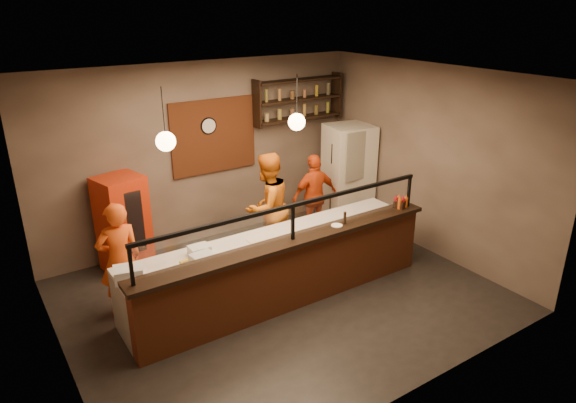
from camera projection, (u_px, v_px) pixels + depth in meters
floor at (281, 296)px, 7.67m from camera, size 6.00×6.00×0.00m
ceiling at (280, 78)px, 6.50m from camera, size 6.00×6.00×0.00m
wall_back at (204, 154)px, 9.02m from camera, size 6.00×0.00×6.00m
wall_left at (48, 251)px, 5.54m from camera, size 0.00×5.00×5.00m
wall_right at (430, 161)px, 8.63m from camera, size 0.00×5.00×5.00m
wall_front at (416, 270)px, 5.15m from camera, size 6.00×0.00×6.00m
brick_patch at (214, 136)px, 8.99m from camera, size 1.60×0.04×1.30m
service_counter at (293, 275)px, 7.26m from camera, size 4.60×0.25×1.00m
counter_ledge at (293, 241)px, 7.06m from camera, size 4.70×0.37×0.06m
worktop_cabinet at (274, 265)px, 7.67m from camera, size 4.60×0.75×0.85m
worktop at (274, 238)px, 7.51m from camera, size 4.60×0.75×0.05m
sneeze_guard at (293, 218)px, 6.94m from camera, size 4.50×0.05×0.52m
wall_shelving at (298, 99)px, 9.57m from camera, size 1.84×0.28×0.85m
wall_clock at (208, 126)px, 8.86m from camera, size 0.30×0.04×0.30m
pendant_left at (166, 141)px, 6.12m from camera, size 0.24×0.24×0.77m
pendant_right at (297, 122)px, 7.10m from camera, size 0.24×0.24×0.77m
cook_left at (120, 259)px, 7.01m from camera, size 0.61×0.40×1.65m
cook_mid at (267, 207)px, 8.51m from camera, size 1.05×0.90×1.85m
cook_right at (315, 196)px, 9.38m from camera, size 0.94×0.44×1.57m
fridge at (348, 175)px, 9.92m from camera, size 0.93×0.89×1.95m
red_cooler at (123, 223)px, 8.21m from camera, size 0.81×0.77×1.58m
pizza_dough at (264, 238)px, 7.45m from camera, size 0.64×0.64×0.01m
prep_tub_a at (128, 274)px, 6.31m from camera, size 0.40×0.35×0.17m
prep_tub_b at (199, 251)px, 6.93m from camera, size 0.27×0.22×0.14m
prep_tub_c at (203, 259)px, 6.68m from camera, size 0.32×0.27×0.15m
rolling_pin at (191, 259)px, 6.79m from camera, size 0.34×0.11×0.06m
condiment_caddy at (401, 204)px, 8.12m from camera, size 0.25×0.22×0.11m
pepper_mill at (345, 218)px, 7.50m from camera, size 0.05×0.05×0.19m
small_plate at (337, 225)px, 7.47m from camera, size 0.21×0.21×0.01m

